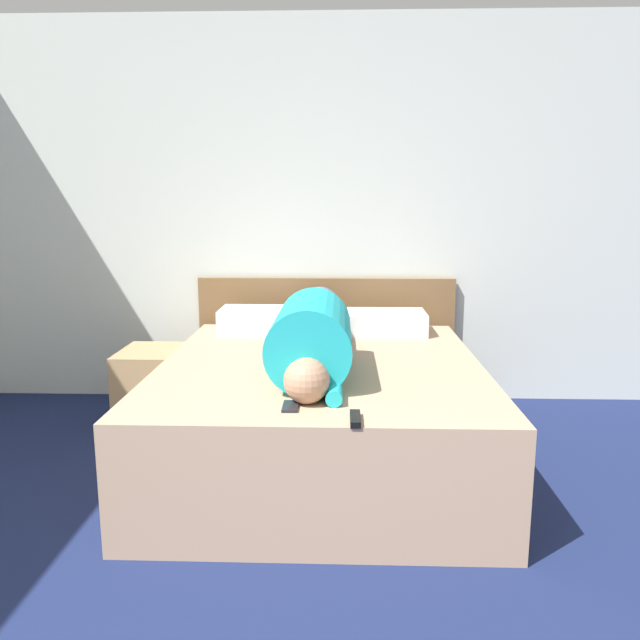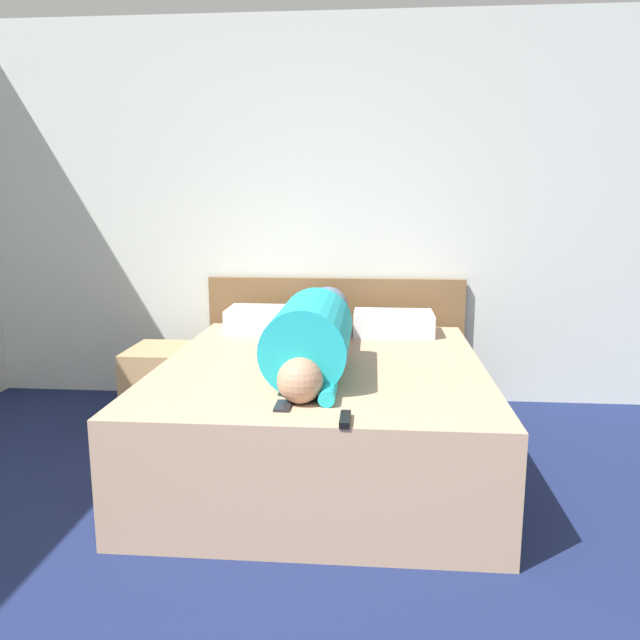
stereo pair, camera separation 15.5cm
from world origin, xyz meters
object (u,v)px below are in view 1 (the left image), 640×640
Objects in this scene: bed at (321,412)px; person_lying at (314,331)px; tv_remote at (355,419)px; cell_phone at (291,406)px; nightstand at (154,386)px; pillow_near_headboard at (261,320)px; pillow_second at (386,322)px.

person_lying is (-0.04, -0.02, 0.45)m from bed.
tv_remote reaches higher than cell_phone.
nightstand is 0.92× the size of pillow_near_headboard.
pillow_second is 3.30× the size of tv_remote.
person_lying reaches higher than nightstand.
tv_remote is (0.57, -1.62, -0.07)m from pillow_near_headboard.
bed is at bearing -60.77° from pillow_near_headboard.
person_lying is 3.26× the size of pillow_near_headboard.
person_lying is at bearing -63.65° from pillow_near_headboard.
pillow_second is at bearing 61.62° from bed.
nightstand is at bearing 126.21° from cell_phone.
bed is 12.92× the size of tv_remote.
bed is 14.91× the size of cell_phone.
nightstand is 1.53m from pillow_second.
tv_remote is (1.24, -1.49, 0.34)m from nightstand.
pillow_near_headboard is (-0.41, 0.72, 0.36)m from bed.
person_lying is 11.34× the size of tv_remote.
cell_phone is (-0.06, -0.73, -0.16)m from person_lying.
pillow_second is 3.81× the size of cell_phone.
tv_remote is 0.30m from cell_phone.
pillow_near_headboard is at bearing 119.23° from bed.
bed reaches higher than nightstand.
person_lying reaches higher than cell_phone.
pillow_near_headboard is (0.67, 0.14, 0.40)m from nightstand.
bed is 3.91× the size of pillow_second.
cell_phone is (0.98, -1.34, 0.33)m from nightstand.
cell_phone reaches higher than bed.
tv_remote reaches higher than nightstand.
person_lying is at bearing -30.25° from nightstand.
person_lying reaches higher than bed.
tv_remote is at bearing -30.22° from cell_phone.
person_lying is 13.09× the size of cell_phone.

